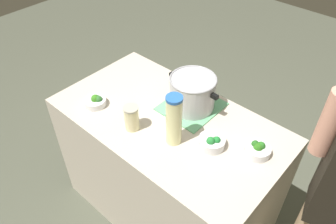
{
  "coord_description": "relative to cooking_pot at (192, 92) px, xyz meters",
  "views": [
    {
      "loc": [
        0.92,
        -1.03,
        2.16
      ],
      "look_at": [
        0.0,
        0.0,
        0.95
      ],
      "focal_mm": 35.2,
      "sensor_mm": 36.0,
      "label": 1
    }
  ],
  "objects": [
    {
      "name": "broccoli_bowl_center",
      "position": [
        0.28,
        -0.18,
        -0.08
      ],
      "size": [
        0.14,
        0.14,
        0.08
      ],
      "color": "silver",
      "rests_on": "counter_slab"
    },
    {
      "name": "lemonade_pitcher",
      "position": [
        0.1,
        -0.28,
        0.04
      ],
      "size": [
        0.09,
        0.09,
        0.29
      ],
      "color": "#EFECA6",
      "rests_on": "counter_slab"
    },
    {
      "name": "broccoli_bowl_back",
      "position": [
        -0.44,
        -0.36,
        -0.08
      ],
      "size": [
        0.13,
        0.13,
        0.07
      ],
      "color": "silver",
      "rests_on": "counter_slab"
    },
    {
      "name": "cooking_pot",
      "position": [
        0.0,
        0.0,
        0.0
      ],
      "size": [
        0.34,
        0.27,
        0.2
      ],
      "color": "#B7B7BC",
      "rests_on": "dish_cloth"
    },
    {
      "name": "ground_plane",
      "position": [
        -0.04,
        -0.17,
        -1.01
      ],
      "size": [
        8.0,
        8.0,
        0.0
      ],
      "primitive_type": "plane",
      "color": "#4F5243"
    },
    {
      "name": "mason_jar",
      "position": [
        -0.13,
        -0.36,
        -0.04
      ],
      "size": [
        0.08,
        0.08,
        0.15
      ],
      "color": "beige",
      "rests_on": "counter_slab"
    },
    {
      "name": "counter_slab",
      "position": [
        -0.04,
        -0.17,
        -0.56
      ],
      "size": [
        1.34,
        0.75,
        0.9
      ],
      "primitive_type": "cube",
      "color": "beige",
      "rests_on": "ground_plane"
    },
    {
      "name": "broccoli_bowl_front",
      "position": [
        0.48,
        -0.06,
        -0.08
      ],
      "size": [
        0.13,
        0.13,
        0.07
      ],
      "color": "silver",
      "rests_on": "counter_slab"
    },
    {
      "name": "dish_cloth",
      "position": [
        -0.0,
        0.0,
        -0.11
      ],
      "size": [
        0.3,
        0.34,
        0.01
      ],
      "primitive_type": "cube",
      "color": "#6AB680",
      "rests_on": "counter_slab"
    }
  ]
}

